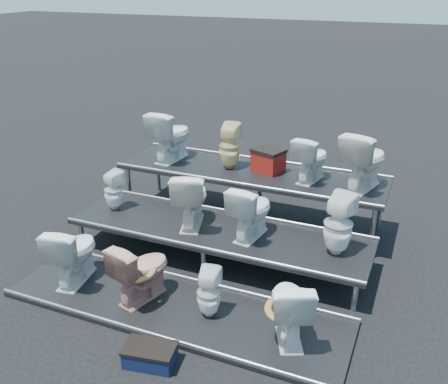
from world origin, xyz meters
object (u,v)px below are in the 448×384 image
at_px(red_crate, 268,162).
at_px(toilet_4, 113,190).
at_px(step_stool, 150,356).
at_px(toilet_9, 230,146).
at_px(toilet_11, 364,160).
at_px(toilet_0, 73,252).
at_px(toilet_10, 311,158).
at_px(toilet_5, 191,198).
at_px(toilet_7, 338,224).
at_px(toilet_3, 289,306).
at_px(toilet_2, 209,293).
at_px(toilet_1, 141,270).
at_px(toilet_8, 171,135).
at_px(toilet_6, 251,211).

bearing_deg(red_crate, toilet_4, -126.13).
distance_m(toilet_4, step_stool, 2.98).
relative_size(toilet_9, toilet_11, 0.85).
xyz_separation_m(toilet_0, step_stool, (1.64, -0.90, -0.37)).
bearing_deg(step_stool, toilet_0, 141.36).
distance_m(toilet_9, red_crate, 0.66).
bearing_deg(toilet_10, toilet_5, 56.62).
distance_m(toilet_7, red_crate, 1.97).
bearing_deg(toilet_4, toilet_9, -117.77).
height_order(red_crate, step_stool, red_crate).
height_order(toilet_0, toilet_4, toilet_4).
xyz_separation_m(toilet_3, toilet_5, (-1.81, 1.30, 0.42)).
bearing_deg(toilet_5, toilet_11, -165.69).
bearing_deg(toilet_10, red_crate, 4.82).
distance_m(toilet_7, step_stool, 2.74).
xyz_separation_m(toilet_3, toilet_9, (-1.76, 2.60, 0.77)).
bearing_deg(toilet_2, toilet_11, -124.13).
relative_size(toilet_1, toilet_11, 0.90).
relative_size(toilet_3, step_stool, 1.53).
bearing_deg(step_stool, toilet_10, 68.11).
bearing_deg(toilet_8, toilet_4, 82.99).
bearing_deg(toilet_11, toilet_7, 102.94).
height_order(toilet_4, toilet_5, toilet_5).
relative_size(toilet_0, toilet_6, 1.07).
distance_m(toilet_2, red_crate, 2.78).
bearing_deg(toilet_6, toilet_5, 8.23).
height_order(toilet_10, red_crate, toilet_10).
relative_size(toilet_1, toilet_5, 0.95).
distance_m(toilet_2, toilet_3, 0.95).
bearing_deg(toilet_5, toilet_9, -109.16).
xyz_separation_m(toilet_1, toilet_11, (2.15, 2.60, 0.84)).
distance_m(red_crate, step_stool, 3.72).
relative_size(toilet_4, toilet_8, 0.72).
relative_size(toilet_3, toilet_9, 1.07).
height_order(toilet_7, toilet_11, toilet_11).
bearing_deg(toilet_11, toilet_1, 66.77).
bearing_deg(toilet_7, toilet_4, 11.63).
distance_m(toilet_3, toilet_10, 2.74).
relative_size(red_crate, step_stool, 0.86).
distance_m(toilet_8, toilet_10, 2.36).
height_order(toilet_5, toilet_11, toilet_11).
xyz_separation_m(toilet_3, toilet_4, (-3.09, 1.30, 0.31)).
xyz_separation_m(toilet_1, toilet_10, (1.38, 2.60, 0.76)).
bearing_deg(toilet_0, toilet_2, 170.94).
height_order(toilet_2, toilet_8, toilet_8).
xyz_separation_m(toilet_5, toilet_11, (2.12, 1.30, 0.42)).
xyz_separation_m(toilet_6, red_crate, (-0.23, 1.40, 0.18)).
bearing_deg(toilet_11, red_crate, 12.47).
bearing_deg(toilet_7, toilet_9, -21.43).
bearing_deg(toilet_9, toilet_0, 62.99).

